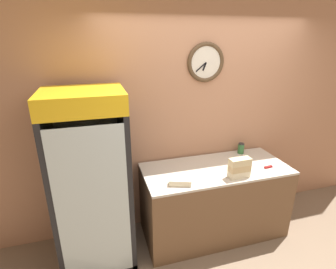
% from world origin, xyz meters
% --- Properties ---
extents(wall_back, '(5.20, 0.10, 2.70)m').
position_xyz_m(wall_back, '(-0.00, 1.33, 1.36)').
color(wall_back, '#AD7A5B').
rests_on(wall_back, ground_plane).
extents(prep_counter, '(1.67, 0.73, 0.87)m').
position_xyz_m(prep_counter, '(0.00, 0.92, 0.44)').
color(prep_counter, brown).
rests_on(prep_counter, ground_plane).
extents(beverage_cooler, '(0.73, 0.71, 1.84)m').
position_xyz_m(beverage_cooler, '(-1.37, 0.98, 1.01)').
color(beverage_cooler, black).
rests_on(beverage_cooler, ground_plane).
extents(sandwich_stack_bottom, '(0.23, 0.10, 0.07)m').
position_xyz_m(sandwich_stack_bottom, '(0.14, 0.66, 0.91)').
color(sandwich_stack_bottom, beige).
rests_on(sandwich_stack_bottom, prep_counter).
extents(sandwich_stack_middle, '(0.23, 0.10, 0.07)m').
position_xyz_m(sandwich_stack_middle, '(0.14, 0.66, 0.98)').
color(sandwich_stack_middle, tan).
rests_on(sandwich_stack_middle, sandwich_stack_bottom).
extents(sandwich_stack_top, '(0.23, 0.10, 0.07)m').
position_xyz_m(sandwich_stack_top, '(0.14, 0.66, 1.05)').
color(sandwich_stack_top, beige).
rests_on(sandwich_stack_top, sandwich_stack_middle).
extents(sandwich_flat_left, '(0.24, 0.15, 0.06)m').
position_xyz_m(sandwich_flat_left, '(-0.51, 0.68, 0.90)').
color(sandwich_flat_left, beige).
rests_on(sandwich_flat_left, prep_counter).
extents(chefs_knife, '(0.32, 0.07, 0.02)m').
position_xyz_m(chefs_knife, '(0.63, 0.75, 0.88)').
color(chefs_knife, silver).
rests_on(chefs_knife, prep_counter).
extents(condiment_jar, '(0.08, 0.08, 0.14)m').
position_xyz_m(condiment_jar, '(0.48, 1.19, 0.94)').
color(condiment_jar, '#336B38').
rests_on(condiment_jar, prep_counter).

